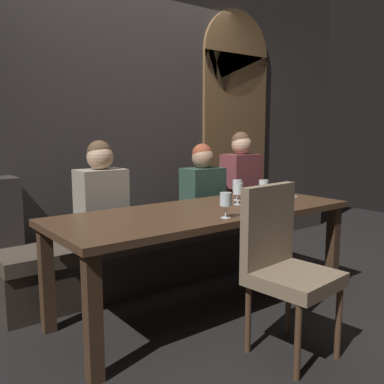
% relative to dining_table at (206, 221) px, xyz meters
% --- Properties ---
extents(ground, '(9.00, 9.00, 0.00)m').
position_rel_dining_table_xyz_m(ground, '(0.00, 0.00, -0.65)').
color(ground, black).
extents(back_wall_tiled, '(6.00, 0.12, 3.00)m').
position_rel_dining_table_xyz_m(back_wall_tiled, '(0.00, 1.22, 0.85)').
color(back_wall_tiled, '#383330').
rests_on(back_wall_tiled, ground).
extents(arched_door, '(0.90, 0.05, 2.55)m').
position_rel_dining_table_xyz_m(arched_door, '(1.35, 1.15, 0.71)').
color(arched_door, brown).
rests_on(arched_door, ground).
extents(dining_table, '(2.20, 0.84, 0.74)m').
position_rel_dining_table_xyz_m(dining_table, '(0.00, 0.00, 0.00)').
color(dining_table, '#412B1C').
rests_on(dining_table, ground).
extents(banquette_bench, '(2.50, 0.44, 0.45)m').
position_rel_dining_table_xyz_m(banquette_bench, '(0.00, 0.70, -0.42)').
color(banquette_bench, '#312A23').
rests_on(banquette_bench, ground).
extents(chair_near_side, '(0.48, 0.48, 0.98)m').
position_rel_dining_table_xyz_m(chair_near_side, '(-0.02, -0.72, -0.09)').
color(chair_near_side, '#4C3321').
rests_on(chair_near_side, ground).
extents(diner_redhead, '(0.36, 0.24, 0.77)m').
position_rel_dining_table_xyz_m(diner_redhead, '(-0.48, 0.68, 0.16)').
color(diner_redhead, '#9E9384').
rests_on(diner_redhead, banquette_bench).
extents(diner_bearded, '(0.36, 0.24, 0.72)m').
position_rel_dining_table_xyz_m(diner_bearded, '(0.52, 0.68, 0.14)').
color(diner_bearded, '#2D473D').
rests_on(diner_bearded, banquette_bench).
extents(diner_far_end, '(0.36, 0.24, 0.83)m').
position_rel_dining_table_xyz_m(diner_far_end, '(1.04, 0.73, 0.19)').
color(diner_far_end, brown).
rests_on(diner_far_end, banquette_bench).
extents(wine_glass_far_right, '(0.08, 0.08, 0.16)m').
position_rel_dining_table_xyz_m(wine_glass_far_right, '(0.31, -0.00, 0.20)').
color(wine_glass_far_right, silver).
rests_on(wine_glass_far_right, dining_table).
extents(wine_glass_far_left, '(0.08, 0.08, 0.16)m').
position_rel_dining_table_xyz_m(wine_glass_far_left, '(-0.09, -0.31, 0.20)').
color(wine_glass_far_left, silver).
rests_on(wine_glass_far_left, dining_table).
extents(wine_glass_end_right, '(0.08, 0.08, 0.16)m').
position_rel_dining_table_xyz_m(wine_glass_end_right, '(0.60, 0.02, 0.20)').
color(wine_glass_end_right, silver).
rests_on(wine_glass_end_right, dining_table).
extents(wine_glass_center_back, '(0.08, 0.08, 0.16)m').
position_rel_dining_table_xyz_m(wine_glass_center_back, '(0.44, 0.15, 0.20)').
color(wine_glass_center_back, silver).
rests_on(wine_glass_center_back, dining_table).
extents(dessert_plate, '(0.19, 0.19, 0.05)m').
position_rel_dining_table_xyz_m(dessert_plate, '(0.85, 0.04, 0.10)').
color(dessert_plate, white).
rests_on(dessert_plate, dining_table).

